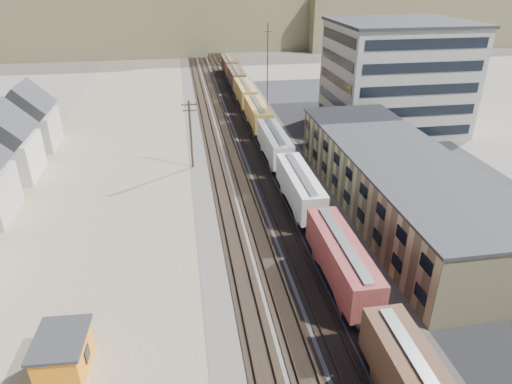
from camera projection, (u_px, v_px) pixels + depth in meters
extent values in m
cube|color=#4C4742|center=(243.00, 145.00, 75.53)|extent=(18.00, 200.00, 0.06)
cube|color=#776A52|center=(111.00, 178.00, 63.76)|extent=(24.00, 180.00, 0.03)
cube|color=#232326|center=(408.00, 172.00, 65.54)|extent=(26.00, 120.00, 0.04)
cube|color=black|center=(212.00, 146.00, 74.76)|extent=(2.60, 200.00, 0.08)
cube|color=#38281E|center=(208.00, 146.00, 74.60)|extent=(0.08, 200.00, 0.16)
cube|color=#38281E|center=(217.00, 145.00, 74.81)|extent=(0.08, 200.00, 0.16)
cube|color=black|center=(231.00, 145.00, 75.20)|extent=(2.60, 200.00, 0.08)
cube|color=#38281E|center=(226.00, 145.00, 75.04)|extent=(0.08, 200.00, 0.16)
cube|color=#38281E|center=(235.00, 144.00, 75.25)|extent=(0.08, 200.00, 0.16)
cube|color=black|center=(249.00, 144.00, 75.64)|extent=(2.60, 200.00, 0.08)
cube|color=#38281E|center=(244.00, 144.00, 75.48)|extent=(0.08, 200.00, 0.16)
cube|color=#38281E|center=(253.00, 143.00, 75.70)|extent=(0.08, 200.00, 0.16)
cube|color=black|center=(265.00, 143.00, 76.06)|extent=(2.60, 200.00, 0.08)
cube|color=#38281E|center=(261.00, 143.00, 75.90)|extent=(0.08, 200.00, 0.16)
cube|color=#38281E|center=(269.00, 142.00, 76.11)|extent=(0.08, 200.00, 0.16)
cube|color=black|center=(385.00, 361.00, 33.37)|extent=(2.20, 2.20, 0.90)
cube|color=#B7B7B2|center=(428.00, 378.00, 27.14)|extent=(0.90, 12.32, 0.16)
cube|color=black|center=(360.00, 314.00, 37.83)|extent=(2.20, 2.20, 0.90)
cube|color=black|center=(323.00, 247.00, 46.78)|extent=(2.20, 2.20, 0.90)
cube|color=maroon|center=(342.00, 258.00, 41.35)|extent=(3.00, 13.34, 3.40)
cube|color=#B7B7B2|center=(343.00, 242.00, 40.55)|extent=(0.90, 12.32, 0.16)
cube|color=black|center=(310.00, 223.00, 51.24)|extent=(2.20, 2.20, 0.90)
cube|color=black|center=(289.00, 184.00, 60.20)|extent=(2.20, 2.20, 0.90)
cube|color=#BCB8B0|center=(300.00, 186.00, 54.76)|extent=(3.00, 13.34, 3.40)
cube|color=#B7B7B2|center=(300.00, 173.00, 53.96)|extent=(0.90, 12.33, 0.16)
cube|color=black|center=(281.00, 169.00, 64.65)|extent=(2.20, 2.20, 0.90)
cube|color=black|center=(268.00, 144.00, 73.61)|extent=(2.20, 2.20, 0.90)
cube|color=#BCB8B0|center=(274.00, 143.00, 68.17)|extent=(3.00, 13.34, 3.40)
cube|color=#B7B7B2|center=(275.00, 131.00, 67.37)|extent=(0.90, 12.33, 0.16)
cube|color=black|center=(262.00, 134.00, 78.06)|extent=(2.20, 2.20, 0.90)
cube|color=black|center=(253.00, 117.00, 87.02)|extent=(2.20, 2.20, 0.90)
cube|color=gold|center=(257.00, 113.00, 81.58)|extent=(3.00, 13.34, 3.40)
cube|color=#B7B7B2|center=(257.00, 104.00, 80.79)|extent=(0.90, 12.33, 0.16)
cube|color=black|center=(249.00, 109.00, 91.48)|extent=(2.20, 2.20, 0.90)
cube|color=black|center=(242.00, 96.00, 100.43)|extent=(2.20, 2.20, 0.90)
cube|color=gold|center=(245.00, 92.00, 94.99)|extent=(3.00, 13.34, 3.40)
cube|color=#B7B7B2|center=(245.00, 84.00, 94.20)|extent=(0.90, 12.32, 0.16)
cube|color=black|center=(239.00, 91.00, 104.89)|extent=(2.20, 2.20, 0.90)
cube|color=black|center=(234.00, 81.00, 113.84)|extent=(2.20, 2.20, 0.90)
cube|color=#48301F|center=(236.00, 77.00, 108.41)|extent=(3.00, 13.34, 3.40)
cube|color=#B7B7B2|center=(236.00, 69.00, 107.61)|extent=(0.90, 12.32, 0.16)
cube|color=black|center=(231.00, 77.00, 118.30)|extent=(2.20, 2.20, 0.90)
cube|color=black|center=(227.00, 69.00, 127.26)|extent=(2.20, 2.20, 0.90)
cube|color=#48301F|center=(229.00, 64.00, 121.82)|extent=(3.00, 13.34, 3.40)
cube|color=#B7B7B2|center=(229.00, 57.00, 121.02)|extent=(0.90, 12.32, 0.16)
cube|color=tan|center=(396.00, 183.00, 54.13)|extent=(12.00, 40.00, 7.00)
cube|color=#2D2D30|center=(401.00, 155.00, 52.52)|extent=(12.40, 40.40, 0.30)
cube|color=black|center=(347.00, 197.00, 53.82)|extent=(0.12, 36.00, 1.20)
cube|color=black|center=(349.00, 174.00, 52.48)|extent=(0.12, 36.00, 1.20)
cube|color=#9E998E|center=(396.00, 78.00, 80.07)|extent=(22.00, 18.00, 18.00)
cube|color=#2D2D30|center=(403.00, 22.00, 75.95)|extent=(22.60, 18.60, 0.50)
cube|color=black|center=(335.00, 80.00, 78.43)|extent=(0.12, 16.00, 16.00)
cube|color=black|center=(421.00, 90.00, 72.08)|extent=(20.00, 0.12, 16.00)
cylinder|color=#382619|center=(191.00, 135.00, 64.99)|extent=(0.32, 0.32, 10.00)
cube|color=#382619|center=(189.00, 105.00, 63.03)|extent=(2.20, 0.14, 0.14)
cube|color=#382619|center=(189.00, 110.00, 63.39)|extent=(1.90, 0.14, 0.14)
cylinder|color=black|center=(193.00, 104.00, 63.05)|extent=(0.08, 0.08, 0.22)
cylinder|color=black|center=(267.00, 76.00, 81.23)|extent=(0.16, 0.16, 18.00)
cube|color=black|center=(268.00, 32.00, 77.88)|extent=(1.20, 0.08, 0.08)
cube|color=#B7B2A8|center=(6.00, 158.00, 63.12)|extent=(8.00, 8.00, 5.50)
cube|color=#2D2D30|center=(0.00, 133.00, 61.49)|extent=(8.15, 8.16, 8.15)
cube|color=#9E998E|center=(30.00, 130.00, 73.71)|extent=(8.00, 8.00, 5.50)
cube|color=#2D2D30|center=(25.00, 108.00, 72.07)|extent=(8.15, 8.16, 8.15)
cube|color=brown|center=(20.00, 18.00, 150.01)|extent=(120.00, 40.00, 22.00)
cube|color=brown|center=(254.00, 3.00, 169.30)|extent=(140.00, 45.00, 28.00)
cube|color=brown|center=(440.00, 17.00, 173.04)|extent=(110.00, 38.00, 18.00)
cube|color=orange|center=(64.00, 357.00, 32.66)|extent=(3.40, 4.39, 3.16)
cube|color=#2D2D30|center=(59.00, 339.00, 31.91)|extent=(3.84, 4.84, 0.26)
cube|color=black|center=(87.00, 354.00, 32.78)|extent=(0.17, 1.06, 1.05)
imported|color=navy|center=(425.00, 150.00, 71.47)|extent=(4.21, 5.37, 1.36)
imported|color=white|center=(369.00, 113.00, 88.59)|extent=(2.12, 5.01, 1.69)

